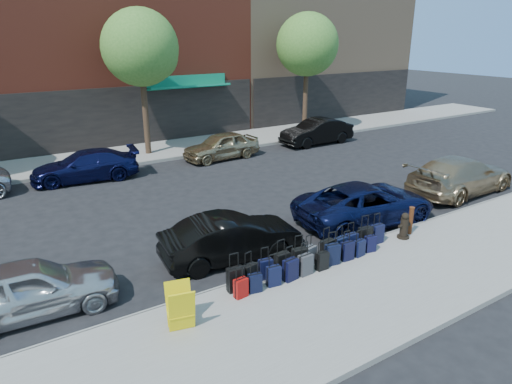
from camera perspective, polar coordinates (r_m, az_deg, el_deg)
ground at (r=16.57m, az=-3.63°, el=-2.79°), size 120.00×120.00×0.00m
sidewalk_near at (r=11.86m, az=12.19°, el=-12.44°), size 60.00×4.00×0.15m
sidewalk_far at (r=25.36m, az=-14.71°, el=4.66°), size 60.00×4.00×0.15m
curb_near at (r=13.15m, az=6.00°, el=-8.70°), size 60.00×0.08×0.15m
curb_far at (r=23.50m, az=-13.14°, el=3.65°), size 60.00×0.08×0.15m
tree_center at (r=24.34m, az=-13.93°, el=16.89°), size 3.80×3.80×7.27m
tree_right at (r=29.50m, az=6.64°, el=17.64°), size 3.80×3.80×7.27m
suitcase_front_0 at (r=11.48m, az=-2.59°, el=-10.84°), size 0.43×0.26×1.00m
suitcase_front_1 at (r=11.78m, az=-0.79°, el=-10.21°), size 0.39×0.26×0.88m
suitcase_front_2 at (r=12.01m, az=1.20°, el=-9.59°), size 0.39×0.25×0.87m
suitcase_front_3 at (r=12.25m, az=3.27°, el=-8.86°), size 0.40×0.22×0.96m
suitcase_front_4 at (r=12.48m, az=5.45°, el=-8.32°), size 0.43×0.28×0.98m
suitcase_front_5 at (r=12.76m, az=6.72°, el=-7.88°), size 0.39×0.26×0.88m
suitcase_front_6 at (r=13.08m, az=8.90°, el=-7.14°), size 0.41×0.25×0.96m
suitcase_front_7 at (r=13.39m, az=10.49°, el=-6.68°), size 0.38×0.23×0.89m
suitcase_front_8 at (r=13.70m, az=11.82°, el=-6.17°), size 0.37×0.21×0.89m
suitcase_front_9 at (r=14.06m, az=13.48°, el=-5.48°), size 0.43×0.28×0.98m
suitcase_front_10 at (r=14.38m, az=14.91°, el=-5.07°), size 0.40×0.23×0.95m
suitcase_back_0 at (r=11.26m, az=-1.91°, el=-11.89°), size 0.35×0.22×0.79m
suitcase_back_1 at (r=11.46m, az=-0.13°, el=-11.30°), size 0.36×0.24×0.78m
suitcase_back_2 at (r=11.72m, az=2.22°, el=-10.43°), size 0.38×0.25×0.85m
suitcase_back_3 at (r=11.97m, az=4.33°, el=-9.66°), size 0.42×0.27×0.93m
suitcase_back_4 at (r=12.26m, az=6.20°, el=-9.01°), size 0.40×0.24×0.92m
suitcase_back_5 at (r=12.57m, az=8.26°, el=-8.51°), size 0.34×0.20×0.81m
suitcase_back_6 at (r=12.86m, az=9.51°, el=-7.69°), size 0.43×0.30×0.95m
suitcase_back_7 at (r=13.18m, az=11.33°, el=-7.23°), size 0.38×0.23×0.87m
suitcase_back_8 at (r=13.48m, az=12.80°, el=-6.84°), size 0.35×0.23×0.79m
suitcase_back_9 at (r=13.81m, az=14.08°, el=-6.29°), size 0.35×0.24×0.78m
fire_hydrant at (r=14.92m, az=18.04°, el=-4.11°), size 0.43×0.38×0.84m
bollard at (r=15.25m, az=18.77°, el=-3.35°), size 0.17×0.17×0.90m
display_rack at (r=10.23m, az=-9.43°, el=-14.06°), size 0.68×0.73×1.00m
car_near_0 at (r=11.91m, az=-26.58°, el=-10.72°), size 4.07×1.84×1.36m
car_near_1 at (r=13.13m, az=-3.06°, el=-5.76°), size 4.19×1.85×1.34m
car_near_2 at (r=16.05m, az=13.53°, el=-1.39°), size 5.22×2.75×1.40m
car_near_3 at (r=20.26m, az=24.19°, el=1.94°), size 5.32×2.35×1.52m
car_far_1 at (r=21.52m, az=-20.58°, el=3.09°), size 4.77×2.44×1.32m
car_far_2 at (r=23.71m, az=-4.35°, el=5.78°), size 4.14×1.90×1.38m
car_far_3 at (r=27.12m, az=7.60°, el=7.50°), size 4.48×1.59×1.47m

